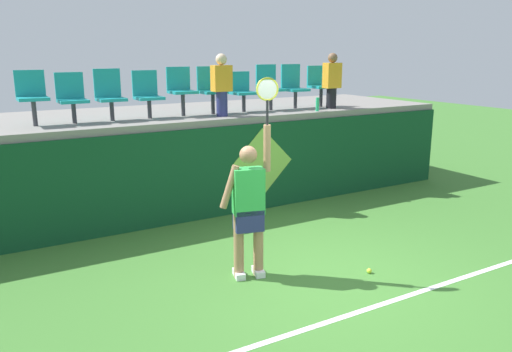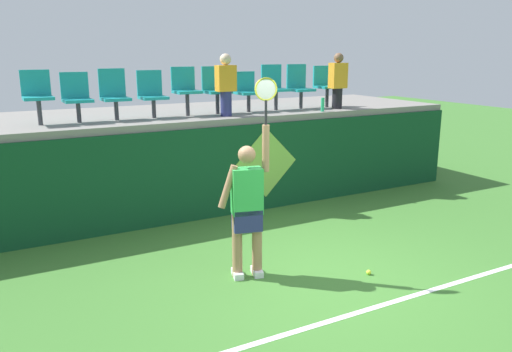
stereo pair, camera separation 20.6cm
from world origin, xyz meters
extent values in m
plane|color=#3D752D|center=(0.00, 0.00, 0.00)|extent=(40.00, 40.00, 0.00)
cube|color=#0F4223|center=(0.00, 3.10, 0.79)|extent=(10.52, 0.20, 1.58)
cube|color=gray|center=(0.00, 4.52, 1.64)|extent=(10.52, 2.95, 0.12)
cube|color=white|center=(0.00, -0.83, 0.00)|extent=(9.47, 0.08, 0.01)
cube|color=white|center=(-0.89, 0.65, 0.04)|extent=(0.18, 0.28, 0.08)
cube|color=white|center=(-0.64, 0.59, 0.04)|extent=(0.18, 0.28, 0.08)
cylinder|color=#A87A56|center=(-0.89, 0.65, 0.42)|extent=(0.13, 0.13, 0.85)
cylinder|color=#A87A56|center=(-0.64, 0.59, 0.42)|extent=(0.13, 0.13, 0.85)
cube|color=navy|center=(-0.77, 0.62, 0.77)|extent=(0.40, 0.31, 0.28)
cube|color=green|center=(-0.77, 0.62, 1.14)|extent=(0.42, 0.31, 0.58)
sphere|color=#A87A56|center=(-0.77, 0.62, 1.60)|extent=(0.22, 0.22, 0.22)
cylinder|color=#A87A56|center=(-1.00, 0.68, 1.21)|extent=(0.27, 0.15, 0.55)
cylinder|color=#A87A56|center=(-0.53, 0.56, 1.67)|extent=(0.09, 0.09, 0.58)
cylinder|color=black|center=(-0.53, 0.56, 2.11)|extent=(0.03, 0.03, 0.30)
torus|color=gold|center=(-0.53, 0.56, 2.39)|extent=(0.28, 0.09, 0.28)
ellipsoid|color=silver|center=(-0.53, 0.56, 2.39)|extent=(0.24, 0.08, 0.24)
sphere|color=#D1E533|center=(0.64, -0.12, 0.03)|extent=(0.07, 0.07, 0.07)
cylinder|color=#26B272|center=(2.22, 3.19, 1.83)|extent=(0.07, 0.07, 0.26)
cylinder|color=#38383D|center=(-2.75, 3.81, 1.90)|extent=(0.07, 0.07, 0.39)
cube|color=teal|center=(-2.75, 3.81, 2.12)|extent=(0.44, 0.42, 0.05)
cube|color=teal|center=(-2.75, 4.00, 2.35)|extent=(0.44, 0.04, 0.40)
cylinder|color=#38383D|center=(-2.16, 3.81, 1.87)|extent=(0.07, 0.07, 0.33)
cube|color=teal|center=(-2.16, 3.81, 2.06)|extent=(0.44, 0.42, 0.05)
cube|color=teal|center=(-2.16, 4.00, 2.29)|extent=(0.44, 0.04, 0.42)
cylinder|color=#38383D|center=(-1.55, 3.81, 1.87)|extent=(0.07, 0.07, 0.33)
cube|color=teal|center=(-1.55, 3.81, 2.06)|extent=(0.44, 0.42, 0.05)
cube|color=teal|center=(-1.55, 4.00, 2.31)|extent=(0.44, 0.04, 0.47)
cylinder|color=#38383D|center=(-0.91, 3.81, 1.86)|extent=(0.07, 0.07, 0.32)
cube|color=teal|center=(-0.91, 3.81, 2.05)|extent=(0.44, 0.42, 0.05)
cube|color=teal|center=(-0.91, 4.00, 2.29)|extent=(0.44, 0.04, 0.44)
cylinder|color=#38383D|center=(-0.29, 3.81, 1.90)|extent=(0.07, 0.07, 0.40)
cube|color=teal|center=(-0.29, 3.81, 2.13)|extent=(0.44, 0.42, 0.05)
cube|color=teal|center=(-0.29, 4.00, 2.36)|extent=(0.44, 0.04, 0.41)
cylinder|color=#38383D|center=(0.30, 3.81, 1.89)|extent=(0.07, 0.07, 0.38)
cube|color=teal|center=(0.30, 3.81, 2.10)|extent=(0.44, 0.42, 0.05)
cube|color=teal|center=(0.30, 4.00, 2.34)|extent=(0.44, 0.04, 0.43)
cylinder|color=#38383D|center=(0.94, 3.81, 1.87)|extent=(0.07, 0.07, 0.33)
cube|color=teal|center=(0.94, 3.81, 2.06)|extent=(0.44, 0.42, 0.05)
cube|color=teal|center=(0.94, 4.00, 2.27)|extent=(0.44, 0.04, 0.37)
cylinder|color=#38383D|center=(1.55, 3.81, 1.89)|extent=(0.07, 0.07, 0.37)
cube|color=teal|center=(1.55, 3.81, 2.10)|extent=(0.44, 0.42, 0.05)
cube|color=teal|center=(1.55, 4.00, 2.35)|extent=(0.44, 0.04, 0.45)
cylinder|color=#38383D|center=(2.13, 3.81, 1.88)|extent=(0.07, 0.07, 0.35)
cube|color=teal|center=(2.13, 3.81, 2.08)|extent=(0.44, 0.42, 0.05)
cube|color=teal|center=(2.13, 4.00, 2.34)|extent=(0.44, 0.04, 0.47)
cylinder|color=#38383D|center=(2.77, 3.81, 1.89)|extent=(0.07, 0.07, 0.38)
cube|color=teal|center=(2.77, 3.81, 2.11)|extent=(0.44, 0.42, 0.05)
cube|color=teal|center=(2.77, 4.00, 2.34)|extent=(0.44, 0.04, 0.40)
cylinder|color=black|center=(2.77, 3.46, 1.90)|extent=(0.20, 0.20, 0.41)
cube|color=orange|center=(2.77, 3.46, 2.36)|extent=(0.34, 0.20, 0.49)
sphere|color=brown|center=(2.77, 3.46, 2.70)|extent=(0.19, 0.19, 0.19)
cylinder|color=navy|center=(0.30, 3.44, 1.92)|extent=(0.20, 0.20, 0.44)
cube|color=orange|center=(0.30, 3.44, 2.37)|extent=(0.34, 0.20, 0.45)
sphere|color=beige|center=(0.30, 3.44, 2.69)|extent=(0.20, 0.20, 0.20)
cube|color=#0F4223|center=(0.86, 2.99, 0.00)|extent=(0.90, 0.01, 0.00)
plane|color=#8CC64C|center=(0.86, 2.99, 0.87)|extent=(1.27, 0.00, 1.27)
camera|label=1|loc=(-3.80, -4.74, 2.84)|focal=36.03mm
camera|label=2|loc=(-3.62, -4.84, 2.84)|focal=36.03mm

